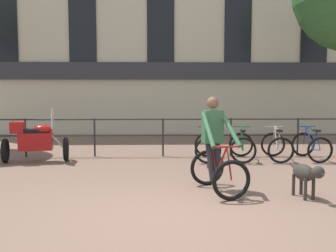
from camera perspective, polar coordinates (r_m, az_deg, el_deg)
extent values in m
plane|color=#7A5B4C|center=(5.82, 0.14, -12.97)|extent=(60.00, 60.00, 0.00)
cylinder|color=#232326|center=(11.38, -19.97, -1.61)|extent=(0.05, 0.05, 1.05)
cylinder|color=#232326|center=(10.94, -10.60, -1.65)|extent=(0.05, 0.05, 1.05)
cylinder|color=#232326|center=(10.81, -0.73, -1.64)|extent=(0.05, 0.05, 1.05)
cylinder|color=#232326|center=(11.00, 9.09, -1.59)|extent=(0.05, 0.05, 1.05)
cylinder|color=#232326|center=(11.50, 18.31, -1.49)|extent=(0.05, 0.05, 1.05)
cylinder|color=#232326|center=(10.76, -0.73, 0.98)|extent=(15.00, 0.04, 0.04)
cylinder|color=#232326|center=(10.80, -0.73, -1.37)|extent=(15.00, 0.04, 0.04)
cube|color=beige|center=(16.85, -1.09, 16.51)|extent=(18.00, 0.60, 10.23)
cube|color=#333338|center=(16.19, -1.06, 8.00)|extent=(17.10, 0.12, 0.70)
torus|color=black|center=(6.60, 9.20, -7.79)|extent=(0.68, 0.23, 0.68)
torus|color=black|center=(7.59, 5.72, -6.03)|extent=(0.68, 0.23, 0.68)
cylinder|color=maroon|center=(6.93, 7.74, -5.12)|extent=(0.15, 0.48, 0.60)
cylinder|color=maroon|center=(7.24, 6.71, -4.95)|extent=(0.09, 0.23, 0.52)
cylinder|color=maroon|center=(6.98, 7.45, -2.93)|extent=(0.19, 0.65, 0.10)
cylinder|color=maroon|center=(7.39, 6.34, -6.54)|extent=(0.13, 0.44, 0.08)
cylinder|color=maroon|center=(7.43, 6.07, -4.47)|extent=(0.09, 0.26, 0.47)
cylinder|color=maroon|center=(6.63, 8.87, -5.39)|extent=(0.08, 0.23, 0.54)
cylinder|color=maroon|center=(6.68, 8.55, -3.02)|extent=(0.47, 0.15, 0.03)
cube|color=black|center=(7.29, 6.44, -2.69)|extent=(0.17, 0.26, 0.05)
cube|color=#33603D|center=(7.25, 6.47, -0.10)|extent=(0.40, 0.30, 0.60)
sphere|color=brown|center=(7.22, 6.50, 3.38)|extent=(0.22, 0.22, 0.22)
cylinder|color=#33603D|center=(6.87, 5.87, -0.50)|extent=(0.19, 0.72, 0.60)
cylinder|color=#33603D|center=(7.03, 9.06, -0.41)|extent=(0.31, 0.70, 0.60)
cylinder|color=black|center=(7.22, 6.19, -5.18)|extent=(0.21, 0.32, 0.69)
cylinder|color=black|center=(7.26, 7.23, -4.65)|extent=(0.15, 0.31, 0.58)
ellipsoid|color=#332D28|center=(7.07, 19.09, -6.39)|extent=(0.37, 0.56, 0.28)
cylinder|color=#332D28|center=(6.90, 20.10, -6.51)|extent=(0.19, 0.19, 0.16)
sphere|color=#332D28|center=(6.76, 20.97, -6.29)|extent=(0.20, 0.20, 0.20)
cone|color=#332D28|center=(6.69, 21.45, -6.55)|extent=(0.14, 0.15, 0.11)
cylinder|color=#332D28|center=(7.30, 17.68, -5.52)|extent=(0.09, 0.18, 0.10)
cylinder|color=#332D28|center=(6.94, 19.31, -8.65)|extent=(0.06, 0.06, 0.37)
cylinder|color=#332D28|center=(7.03, 20.34, -8.51)|extent=(0.06, 0.06, 0.37)
cylinder|color=#332D28|center=(7.20, 17.75, -8.11)|extent=(0.06, 0.06, 0.37)
cylinder|color=#332D28|center=(7.29, 18.76, -7.98)|extent=(0.06, 0.06, 0.37)
torus|color=black|center=(10.42, -14.59, -3.27)|extent=(0.22, 0.63, 0.62)
torus|color=black|center=(10.61, -22.56, -3.34)|extent=(0.22, 0.63, 0.62)
cube|color=maroon|center=(10.46, -18.65, -2.12)|extent=(0.86, 0.53, 0.44)
ellipsoid|color=maroon|center=(10.40, -17.70, -0.47)|extent=(0.53, 0.39, 0.24)
cube|color=black|center=(10.44, -19.24, -0.66)|extent=(0.60, 0.39, 0.10)
cylinder|color=#B2B2B7|center=(10.40, -15.64, -2.27)|extent=(0.42, 0.13, 0.41)
cube|color=silver|center=(10.36, -16.41, 1.04)|extent=(0.10, 0.44, 0.50)
cube|color=maroon|center=(10.49, -21.00, -0.20)|extent=(0.37, 0.41, 0.28)
torus|color=black|center=(10.79, 5.61, -2.72)|extent=(0.66, 0.12, 0.66)
torus|color=black|center=(9.75, 5.81, -3.57)|extent=(0.66, 0.12, 0.66)
cylinder|color=maroon|center=(10.36, 5.69, -1.77)|extent=(0.08, 0.47, 0.58)
cylinder|color=maroon|center=(10.05, 5.76, -2.17)|extent=(0.05, 0.22, 0.51)
cylinder|color=maroon|center=(10.23, 5.73, -0.46)|extent=(0.09, 0.63, 0.10)
cylinder|color=maroon|center=(9.96, 5.77, -3.53)|extent=(0.06, 0.42, 0.07)
cylinder|color=maroon|center=(9.84, 5.80, -2.19)|extent=(0.05, 0.25, 0.46)
cylinder|color=maroon|center=(10.66, 5.64, -1.43)|extent=(0.05, 0.21, 0.52)
cylinder|color=maroon|center=(10.54, 5.67, -0.11)|extent=(0.48, 0.07, 0.03)
cube|color=black|center=(9.92, 5.79, -0.71)|extent=(0.14, 0.25, 0.05)
torus|color=black|center=(10.95, 10.55, -2.67)|extent=(0.66, 0.17, 0.66)
torus|color=black|center=(9.91, 10.85, -3.50)|extent=(0.66, 0.17, 0.66)
cylinder|color=#194C2D|center=(10.51, 10.68, -1.73)|extent=(0.11, 0.47, 0.58)
cylinder|color=#194C2D|center=(10.20, 10.77, -2.13)|extent=(0.07, 0.22, 0.51)
cylinder|color=#194C2D|center=(10.39, 10.73, -0.44)|extent=(0.13, 0.63, 0.10)
cylinder|color=#194C2D|center=(10.12, 10.78, -3.46)|extent=(0.09, 0.42, 0.07)
cylinder|color=#194C2D|center=(9.99, 10.84, -2.14)|extent=(0.06, 0.25, 0.46)
cylinder|color=#194C2D|center=(10.82, 10.60, -1.40)|extent=(0.06, 0.21, 0.52)
cylinder|color=#194C2D|center=(10.70, 10.64, -0.10)|extent=(0.48, 0.11, 0.03)
cube|color=black|center=(10.08, 10.83, -0.69)|extent=(0.16, 0.26, 0.05)
torus|color=black|center=(11.17, 14.98, -2.60)|extent=(0.66, 0.13, 0.66)
torus|color=black|center=(10.15, 16.06, -3.41)|extent=(0.66, 0.13, 0.66)
cylinder|color=#9E998E|center=(10.74, 15.41, -1.68)|extent=(0.08, 0.47, 0.58)
cylinder|color=#9E998E|center=(10.44, 15.73, -2.07)|extent=(0.06, 0.22, 0.51)
cylinder|color=#9E998E|center=(10.62, 15.54, -0.41)|extent=(0.10, 0.63, 0.10)
cylinder|color=#9E998E|center=(10.36, 15.83, -3.37)|extent=(0.07, 0.42, 0.07)
cylinder|color=#9E998E|center=(10.23, 15.96, -2.08)|extent=(0.05, 0.25, 0.46)
cylinder|color=#9E998E|center=(11.05, 15.10, -1.36)|extent=(0.05, 0.21, 0.52)
cylinder|color=#9E998E|center=(10.93, 15.23, -0.08)|extent=(0.48, 0.08, 0.03)
cube|color=black|center=(10.32, 15.87, -0.66)|extent=(0.14, 0.25, 0.05)
torus|color=black|center=(11.44, 19.02, -2.53)|extent=(0.66, 0.08, 0.66)
torus|color=black|center=(10.49, 21.20, -3.28)|extent=(0.66, 0.08, 0.66)
cylinder|color=navy|center=(11.04, 19.86, -1.62)|extent=(0.05, 0.47, 0.58)
cylinder|color=navy|center=(10.76, 20.52, -1.99)|extent=(0.04, 0.22, 0.51)
cylinder|color=navy|center=(10.93, 20.10, -0.39)|extent=(0.05, 0.63, 0.10)
cylinder|color=navy|center=(10.68, 20.73, -3.25)|extent=(0.04, 0.42, 0.07)
cylinder|color=navy|center=(10.56, 20.98, -2.00)|extent=(0.03, 0.25, 0.46)
cylinder|color=navy|center=(11.32, 19.24, -1.31)|extent=(0.03, 0.21, 0.52)
cylinder|color=navy|center=(11.21, 19.47, -0.07)|extent=(0.48, 0.04, 0.03)
cube|color=black|center=(10.64, 20.77, -0.63)|extent=(0.13, 0.24, 0.05)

